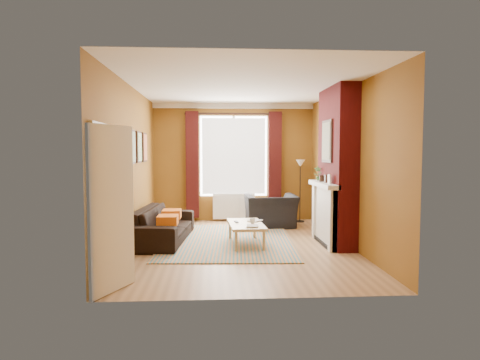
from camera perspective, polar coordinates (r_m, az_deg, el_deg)
The scene contains 12 objects.
ground at distance 7.70m, azimuth 0.12°, elevation -8.70°, with size 5.50×5.50×0.00m, color olive.
room_walls at distance 7.85m, azimuth 4.64°, elevation 1.74°, with size 3.82×5.54×2.83m.
striped_rug at distance 8.06m, azimuth -1.66°, elevation -8.06°, with size 2.52×3.38×0.02m.
sofa at distance 8.10m, azimuth -10.21°, elevation -5.85°, with size 2.17×0.85×0.63m, color black.
armchair at distance 9.48m, azimuth 4.12°, elevation -4.12°, with size 1.09×0.95×0.71m, color black.
coffee_table at distance 7.67m, azimuth 0.80°, elevation -6.09°, with size 0.65×1.21×0.39m.
wicker_stool at distance 10.07m, azimuth 3.20°, elevation -4.41°, with size 0.45×0.45×0.44m.
floor_lamp at distance 10.12m, azimuth 8.04°, elevation 0.93°, with size 0.23×0.23×1.47m.
book_a at distance 7.32m, azimuth 0.89°, elevation -6.13°, with size 0.20×0.27×0.02m, color #999999.
book_b at distance 7.93m, azimuth 1.45°, elevation -5.38°, with size 0.19×0.26×0.02m, color #999999.
mug at distance 7.58m, azimuth 1.68°, elevation -5.51°, with size 0.10×0.10×0.10m, color #999999.
tv_remote at distance 7.74m, azimuth -0.48°, elevation -5.59°, with size 0.08×0.16×0.02m.
Camera 1 is at (-0.48, -7.50, 1.69)m, focal length 32.00 mm.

